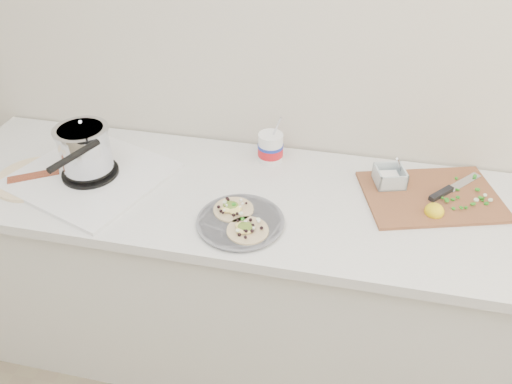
% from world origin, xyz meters
% --- Properties ---
extents(counter, '(2.44, 0.66, 0.90)m').
position_xyz_m(counter, '(0.00, 1.43, 0.45)').
color(counter, silver).
rests_on(counter, ground).
extents(stove, '(0.62, 0.60, 0.24)m').
position_xyz_m(stove, '(-0.67, 1.39, 0.98)').
color(stove, silver).
rests_on(stove, counter).
extents(taco_plate, '(0.29, 0.29, 0.04)m').
position_xyz_m(taco_plate, '(-0.07, 1.25, 0.92)').
color(taco_plate, slate).
rests_on(taco_plate, counter).
extents(tub, '(0.10, 0.10, 0.22)m').
position_xyz_m(tub, '(-0.05, 1.64, 0.97)').
color(tub, white).
rests_on(tub, counter).
extents(cutboard, '(0.53, 0.43, 0.07)m').
position_xyz_m(cutboard, '(0.53, 1.53, 0.92)').
color(cutboard, brown).
rests_on(cutboard, counter).
extents(bacon_plate, '(0.28, 0.28, 0.02)m').
position_xyz_m(bacon_plate, '(-0.86, 1.33, 0.91)').
color(bacon_plate, '#D4BA8E').
rests_on(bacon_plate, counter).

